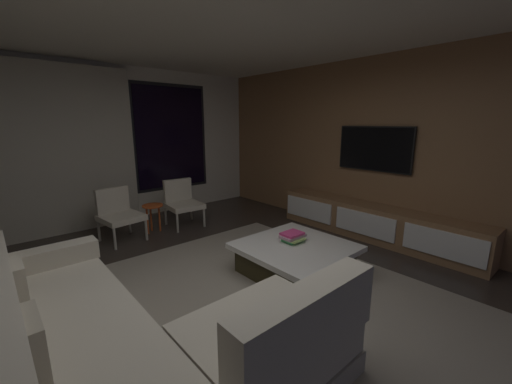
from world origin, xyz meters
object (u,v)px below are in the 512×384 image
at_px(book_stack_on_coffee_table, 293,237).
at_px(accent_chair_by_curtain, 118,212).
at_px(media_console, 375,223).
at_px(mounted_tv, 374,149).
at_px(sectional_couch, 125,346).
at_px(accent_chair_near_window, 182,200).
at_px(side_stool, 153,210).
at_px(coffee_table, 295,258).

relative_size(book_stack_on_coffee_table, accent_chair_by_curtain, 0.38).
distance_m(media_console, mounted_tv, 1.13).
bearing_deg(sectional_couch, media_console, 3.56).
height_order(accent_chair_near_window, mounted_tv, mounted_tv).
relative_size(accent_chair_by_curtain, mounted_tv, 0.67).
relative_size(accent_chair_near_window, side_stool, 1.70).
distance_m(accent_chair_near_window, media_console, 3.14).
distance_m(accent_chair_near_window, side_stool, 0.55).
xyz_separation_m(sectional_couch, coffee_table, (2.03, 0.30, -0.10)).
xyz_separation_m(accent_chair_by_curtain, mounted_tv, (3.06, -2.35, 0.92)).
xyz_separation_m(coffee_table, accent_chair_near_window, (-0.11, 2.49, 0.25)).
height_order(coffee_table, mounted_tv, mounted_tv).
xyz_separation_m(accent_chair_near_window, side_stool, (-0.54, -0.04, -0.06)).
height_order(accent_chair_near_window, side_stool, accent_chair_near_window).
height_order(coffee_table, media_console, media_console).
distance_m(accent_chair_by_curtain, side_stool, 0.51).
relative_size(sectional_couch, side_stool, 5.43).
bearing_deg(accent_chair_near_window, media_console, -54.42).
distance_m(book_stack_on_coffee_table, side_stool, 2.46).
relative_size(accent_chair_by_curtain, side_stool, 1.70).
relative_size(book_stack_on_coffee_table, side_stool, 0.64).
relative_size(accent_chair_near_window, mounted_tv, 0.67).
bearing_deg(accent_chair_near_window, book_stack_on_coffee_table, -86.16).
bearing_deg(mounted_tv, book_stack_on_coffee_table, -178.70).
height_order(book_stack_on_coffee_table, accent_chair_by_curtain, accent_chair_by_curtain).
bearing_deg(book_stack_on_coffee_table, coffee_table, -119.94).
height_order(sectional_couch, side_stool, sectional_couch).
relative_size(book_stack_on_coffee_table, accent_chair_near_window, 0.38).
bearing_deg(media_console, mounted_tv, 47.59).
height_order(sectional_couch, accent_chair_by_curtain, sectional_couch).
height_order(sectional_couch, mounted_tv, mounted_tv).
xyz_separation_m(sectional_couch, accent_chair_by_curtain, (0.87, 2.78, 0.14)).
bearing_deg(accent_chair_near_window, coffee_table, -87.49).
xyz_separation_m(sectional_couch, mounted_tv, (3.93, 0.43, 1.06)).
distance_m(side_stool, media_console, 3.45).
bearing_deg(book_stack_on_coffee_table, accent_chair_near_window, 93.84).
bearing_deg(media_console, accent_chair_near_window, 125.58).
bearing_deg(media_console, book_stack_on_coffee_table, 174.64).
xyz_separation_m(sectional_couch, accent_chair_near_window, (1.92, 2.79, 0.14)).
distance_m(sectional_couch, accent_chair_by_curtain, 2.92).
distance_m(accent_chair_by_curtain, mounted_tv, 3.97).
relative_size(sectional_couch, coffee_table, 2.16).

